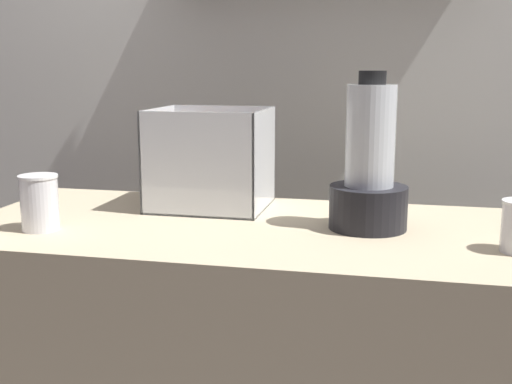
# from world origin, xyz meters

# --- Properties ---
(back_wall_unit) EXTENTS (2.60, 0.24, 2.50)m
(back_wall_unit) POSITION_xyz_m (-0.00, 0.77, 1.26)
(back_wall_unit) COLOR silver
(back_wall_unit) RESTS_ON ground_plane
(carrot_display_bin) EXTENTS (0.29, 0.26, 0.26)m
(carrot_display_bin) POSITION_xyz_m (-0.16, 0.17, 0.98)
(carrot_display_bin) COLOR white
(carrot_display_bin) RESTS_ON counter
(blender_pitcher) EXTENTS (0.18, 0.18, 0.36)m
(blender_pitcher) POSITION_xyz_m (0.26, 0.03, 1.03)
(blender_pitcher) COLOR black
(blender_pitcher) RESTS_ON counter
(juice_cup_orange_left) EXTENTS (0.09, 0.09, 0.13)m
(juice_cup_orange_left) POSITION_xyz_m (-0.47, -0.15, 0.96)
(juice_cup_orange_left) COLOR white
(juice_cup_orange_left) RESTS_ON counter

